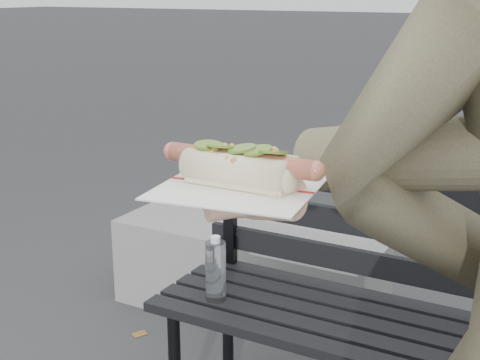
# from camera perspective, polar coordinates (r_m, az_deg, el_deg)

# --- Properties ---
(park_bench) EXTENTS (1.50, 0.44, 0.88)m
(park_bench) POSITION_cam_1_polar(r_m,az_deg,el_deg) (2.04, 13.83, -10.37)
(park_bench) COLOR black
(park_bench) RESTS_ON ground
(concrete_block) EXTENTS (1.20, 0.40, 0.40)m
(concrete_block) POSITION_cam_1_polar(r_m,az_deg,el_deg) (3.00, 0.67, -7.84)
(concrete_block) COLOR slate
(concrete_block) RESTS_ON ground
(held_hotdog) EXTENTS (0.63, 0.32, 0.20)m
(held_hotdog) POSITION_cam_1_polar(r_m,az_deg,el_deg) (0.82, 14.74, 1.58)
(held_hotdog) COLOR #484130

